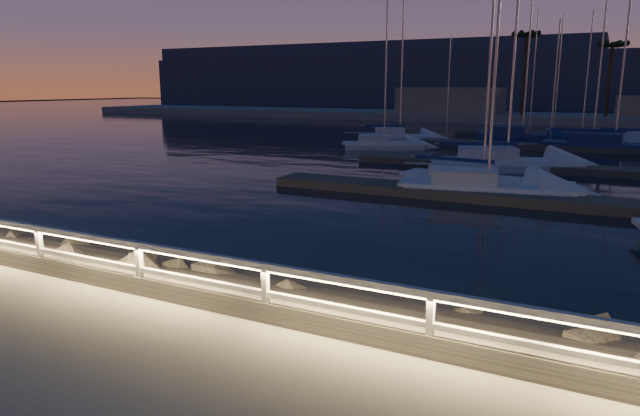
# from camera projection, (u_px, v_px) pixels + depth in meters

# --- Properties ---
(ground) EXTENTS (400.00, 400.00, 0.00)m
(ground) POSITION_uv_depth(u_px,v_px,m) (369.00, 342.00, 9.34)
(ground) COLOR gray
(ground) RESTS_ON ground
(harbor_water) EXTENTS (400.00, 440.00, 0.60)m
(harbor_water) POSITION_uv_depth(u_px,v_px,m) (554.00, 166.00, 36.68)
(harbor_water) COLOR black
(harbor_water) RESTS_ON ground
(guard_rail) EXTENTS (44.11, 0.12, 1.06)m
(guard_rail) POSITION_uv_depth(u_px,v_px,m) (366.00, 297.00, 9.21)
(guard_rail) COLOR silver
(guard_rail) RESTS_ON ground
(floating_docks) EXTENTS (22.00, 36.00, 0.40)m
(floating_docks) POSITION_uv_depth(u_px,v_px,m) (557.00, 156.00, 37.68)
(floating_docks) COLOR #5F574F
(floating_docks) RESTS_ON ground
(far_shore) EXTENTS (160.00, 14.00, 5.20)m
(far_shore) POSITION_uv_depth(u_px,v_px,m) (587.00, 116.00, 73.71)
(far_shore) COLOR gray
(far_shore) RESTS_ON ground
(palm_left) EXTENTS (3.00, 3.00, 11.20)m
(palm_left) POSITION_uv_depth(u_px,v_px,m) (527.00, 38.00, 73.39)
(palm_left) COLOR #473721
(palm_left) RESTS_ON ground
(palm_center) EXTENTS (3.00, 3.00, 9.70)m
(palm_center) POSITION_uv_depth(u_px,v_px,m) (612.00, 47.00, 70.06)
(palm_center) COLOR #473721
(palm_center) RESTS_ON ground
(distant_hills) EXTENTS (230.00, 37.50, 18.00)m
(distant_hills) POSITION_uv_depth(u_px,v_px,m) (499.00, 83.00, 134.47)
(distant_hills) COLOR #353C52
(distant_hills) RESTS_ON ground
(sailboat_b) EXTENTS (7.78, 3.45, 12.83)m
(sailboat_b) POSITION_uv_depth(u_px,v_px,m) (483.00, 187.00, 24.68)
(sailboat_b) COLOR silver
(sailboat_b) RESTS_ON ground
(sailboat_c) EXTENTS (7.93, 3.27, 13.08)m
(sailboat_c) POSITION_uv_depth(u_px,v_px,m) (478.00, 179.00, 26.77)
(sailboat_c) COLOR silver
(sailboat_c) RESTS_ON ground
(sailboat_e) EXTENTS (6.52, 4.05, 10.86)m
(sailboat_e) POSITION_uv_depth(u_px,v_px,m) (382.00, 144.00, 43.29)
(sailboat_e) COLOR silver
(sailboat_e) RESTS_ON ground
(sailboat_f) EXTENTS (8.80, 5.34, 14.55)m
(sailboat_f) POSITION_uv_depth(u_px,v_px,m) (503.00, 162.00, 32.46)
(sailboat_f) COLOR silver
(sailboat_f) RESTS_ON ground
(sailboat_i) EXTENTS (7.02, 4.55, 11.75)m
(sailboat_i) POSITION_uv_depth(u_px,v_px,m) (398.00, 136.00, 49.64)
(sailboat_i) COLOR silver
(sailboat_i) RESTS_ON ground
(sailboat_l) EXTENTS (10.03, 3.42, 16.73)m
(sailboat_l) POSITION_uv_depth(u_px,v_px,m) (610.00, 145.00, 41.69)
(sailboat_l) COLOR navy
(sailboat_l) RESTS_ON ground
(sailboat_n) EXTENTS (8.08, 2.83, 13.56)m
(sailboat_n) POSITION_uv_depth(u_px,v_px,m) (520.00, 135.00, 50.32)
(sailboat_n) COLOR navy
(sailboat_n) RESTS_ON ground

